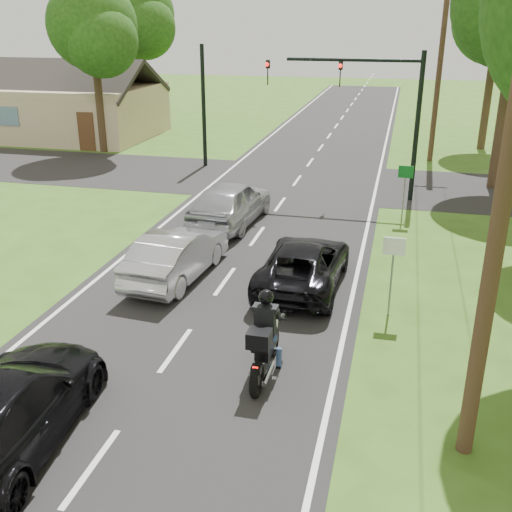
% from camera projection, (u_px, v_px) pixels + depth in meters
% --- Properties ---
extents(ground, '(140.00, 140.00, 0.00)m').
position_uv_depth(ground, '(176.00, 350.00, 13.81)').
color(ground, '#365518').
rests_on(ground, ground).
extents(road, '(8.00, 100.00, 0.01)m').
position_uv_depth(road, '(269.00, 219.00, 22.83)').
color(road, black).
rests_on(road, ground).
extents(cross_road, '(60.00, 7.00, 0.01)m').
position_uv_depth(cross_road, '(297.00, 181.00, 28.25)').
color(cross_road, black).
rests_on(cross_road, ground).
extents(motorcycle_rider, '(0.66, 2.32, 2.00)m').
position_uv_depth(motorcycle_rider, '(265.00, 343.00, 12.55)').
color(motorcycle_rider, black).
rests_on(motorcycle_rider, ground).
extents(dark_suv, '(2.30, 4.76, 1.31)m').
position_uv_depth(dark_suv, '(304.00, 264.00, 16.94)').
color(dark_suv, black).
rests_on(dark_suv, road).
extents(silver_sedan, '(1.90, 4.52, 1.45)m').
position_uv_depth(silver_sedan, '(177.00, 255.00, 17.41)').
color(silver_sedan, '#B9BABF').
rests_on(silver_sedan, road).
extents(silver_suv, '(2.33, 5.02, 1.67)m').
position_uv_depth(silver_suv, '(230.00, 202.00, 21.98)').
color(silver_suv, '#A6A8AE').
rests_on(silver_suv, road).
extents(dark_car_behind, '(2.58, 5.33, 1.50)m').
position_uv_depth(dark_car_behind, '(5.00, 411.00, 10.44)').
color(dark_car_behind, black).
rests_on(dark_car_behind, road).
extents(traffic_signal, '(6.38, 0.44, 6.00)m').
position_uv_depth(traffic_signal, '(372.00, 98.00, 24.18)').
color(traffic_signal, black).
rests_on(traffic_signal, ground).
extents(signal_pole_far, '(0.20, 0.20, 6.00)m').
position_uv_depth(signal_pole_far, '(204.00, 107.00, 30.10)').
color(signal_pole_far, black).
rests_on(signal_pole_far, ground).
extents(utility_pole_near, '(1.60, 0.28, 10.00)m').
position_uv_depth(utility_pole_near, '(508.00, 168.00, 8.76)').
color(utility_pole_near, '#4F3423').
rests_on(utility_pole_near, ground).
extents(utility_pole_far, '(1.60, 0.28, 10.00)m').
position_uv_depth(utility_pole_far, '(440.00, 62.00, 30.43)').
color(utility_pole_far, '#4F3423').
rests_on(utility_pole_far, ground).
extents(sign_white, '(0.55, 0.07, 2.12)m').
position_uv_depth(sign_white, '(393.00, 258.00, 14.87)').
color(sign_white, slate).
rests_on(sign_white, ground).
extents(sign_green, '(0.55, 0.07, 2.12)m').
position_uv_depth(sign_green, '(405.00, 180.00, 22.05)').
color(sign_green, slate).
rests_on(sign_green, ground).
extents(tree_row_e, '(5.28, 5.12, 9.61)m').
position_uv_depth(tree_row_e, '(504.00, 25.00, 32.47)').
color(tree_row_e, '#332316').
rests_on(tree_row_e, ground).
extents(tree_left_near, '(5.12, 4.96, 9.22)m').
position_uv_depth(tree_left_near, '(95.00, 31.00, 31.85)').
color(tree_left_near, '#332316').
rests_on(tree_left_near, ground).
extents(tree_left_far, '(5.76, 5.58, 10.14)m').
position_uv_depth(tree_left_far, '(138.00, 19.00, 41.06)').
color(tree_left_far, '#332316').
rests_on(tree_left_far, ground).
extents(house, '(10.20, 8.00, 4.84)m').
position_uv_depth(house, '(74.00, 109.00, 38.35)').
color(house, tan).
rests_on(house, ground).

